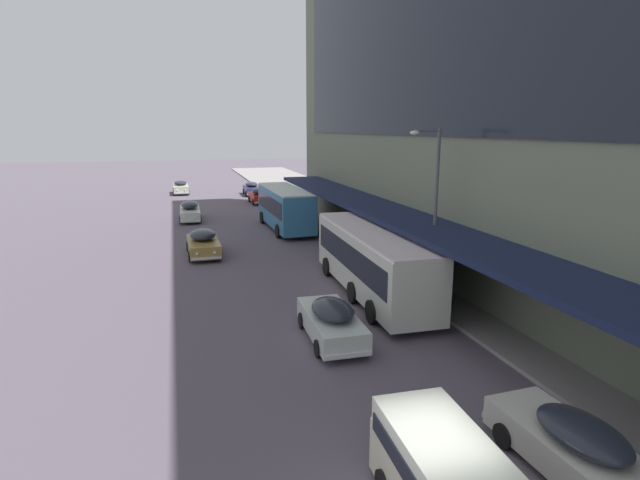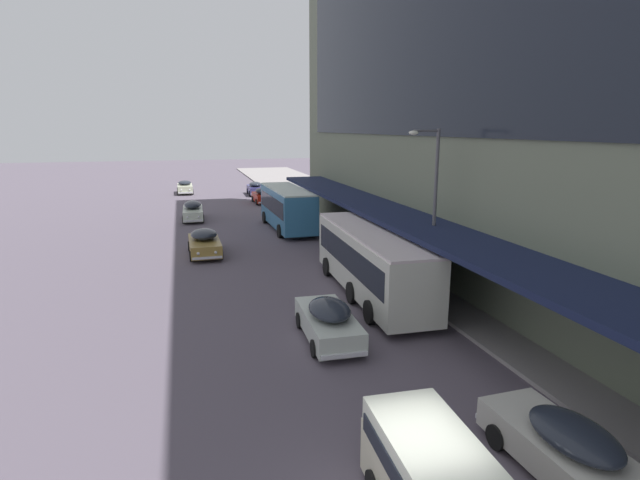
% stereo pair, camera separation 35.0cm
% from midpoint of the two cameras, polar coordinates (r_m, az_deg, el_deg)
% --- Properties ---
extents(transit_bus_kerbside_front, '(2.93, 9.27, 3.28)m').
position_cam_midpoint_polar(transit_bus_kerbside_front, '(39.32, -4.26, 3.89)').
color(transit_bus_kerbside_front, teal).
rests_on(transit_bus_kerbside_front, ground).
extents(transit_bus_kerbside_rear, '(2.95, 10.93, 3.18)m').
position_cam_midpoint_polar(transit_bus_kerbside_rear, '(23.84, 5.56, -2.13)').
color(transit_bus_kerbside_rear, beige).
rests_on(transit_bus_kerbside_rear, ground).
extents(sedan_oncoming_rear, '(1.86, 4.56, 1.58)m').
position_cam_midpoint_polar(sedan_oncoming_rear, '(60.40, -8.00, 5.85)').
color(sedan_oncoming_rear, navy).
rests_on(sedan_oncoming_rear, ground).
extents(sedan_far_back, '(1.98, 4.62, 1.61)m').
position_cam_midpoint_polar(sedan_far_back, '(19.13, 0.79, -9.16)').
color(sedan_far_back, beige).
rests_on(sedan_far_back, ground).
extents(sedan_trailing_mid, '(1.86, 5.04, 1.65)m').
position_cam_midpoint_polar(sedan_trailing_mid, '(44.93, -14.86, 3.22)').
color(sedan_trailing_mid, beige).
rests_on(sedan_trailing_mid, ground).
extents(sedan_second_mid, '(1.99, 4.34, 1.64)m').
position_cam_midpoint_polar(sedan_second_mid, '(53.69, -7.13, 5.05)').
color(sedan_second_mid, '#B01F10').
rests_on(sedan_second_mid, ground).
extents(sedan_second_near, '(1.89, 4.44, 1.58)m').
position_cam_midpoint_polar(sedan_second_near, '(63.25, -15.78, 5.81)').
color(sedan_second_near, beige).
rests_on(sedan_second_near, ground).
extents(sedan_oncoming_front, '(1.96, 4.61, 1.52)m').
position_cam_midpoint_polar(sedan_oncoming_front, '(13.65, 26.39, -20.44)').
color(sedan_oncoming_front, beige).
rests_on(sedan_oncoming_front, ground).
extents(sedan_lead_near, '(2.04, 4.63, 1.63)m').
position_cam_midpoint_polar(sedan_lead_near, '(32.38, -13.51, -0.32)').
color(sedan_lead_near, olive).
rests_on(sedan_lead_near, ground).
extents(street_lamp, '(1.50, 0.28, 7.72)m').
position_cam_midpoint_polar(street_lamp, '(23.18, 12.34, 4.20)').
color(street_lamp, '#4C4C51').
rests_on(street_lamp, sidewalk_kerb).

